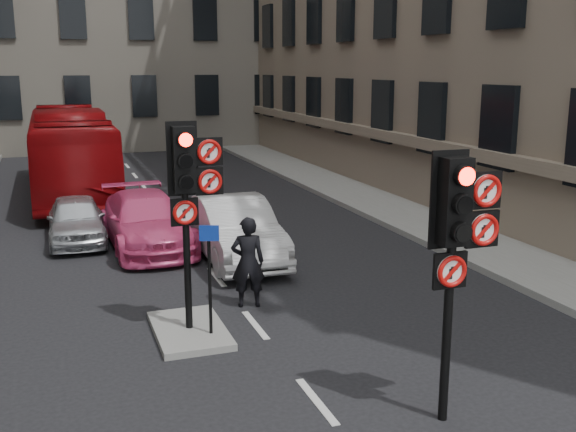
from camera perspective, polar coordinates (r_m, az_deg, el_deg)
pavement_right at (r=21.29m, az=10.50°, el=0.17°), size 3.00×50.00×0.16m
centre_island at (r=12.07m, az=-8.34°, el=-9.56°), size 1.20×2.00×0.12m
signal_near at (r=8.67m, az=14.26°, el=-1.15°), size 0.91×0.40×3.58m
signal_far at (r=11.35m, az=-8.33°, el=2.92°), size 0.91×0.40×3.58m
car_silver at (r=18.68m, az=-17.50°, el=-0.28°), size 1.48×3.59×1.22m
car_white at (r=16.21m, az=-4.51°, el=-1.14°), size 1.62×4.54×1.49m
car_pink at (r=17.65m, az=-11.91°, el=-0.41°), size 2.13×4.85×1.39m
bus_red at (r=25.62m, az=-17.93°, el=5.19°), size 2.65×11.12×3.09m
motorcycle at (r=17.10m, az=-5.09°, el=-1.39°), size 0.51×1.57×0.93m
motorcyclist at (r=13.01m, az=-3.42°, el=-3.91°), size 0.72×0.54×1.79m
info_sign at (r=11.33m, az=-6.66°, el=-4.09°), size 0.32×0.14×1.90m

